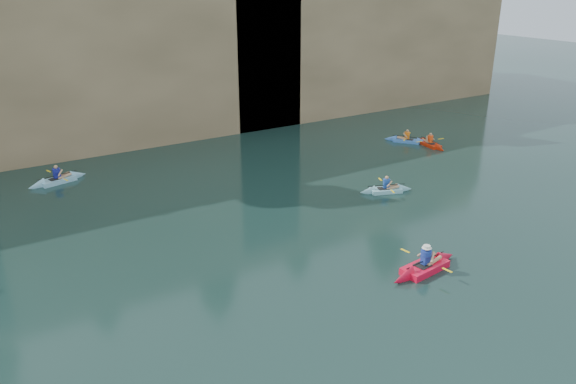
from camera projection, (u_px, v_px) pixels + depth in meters
ground at (299, 327)px, 17.80m from camera, size 160.00×160.00×0.00m
cliff at (67, 41)px, 39.29m from camera, size 70.00×16.00×12.00m
cliff_slab_center at (127, 56)px, 34.54m from camera, size 24.00×2.40×11.40m
cliff_slab_east at (376, 47)px, 44.69m from camera, size 26.00×2.40×9.84m
sea_cave_center at (36, 137)px, 32.57m from camera, size 3.50×1.00×3.20m
sea_cave_east at (248, 99)px, 39.24m from camera, size 5.00×1.00×4.50m
main_kayaker at (425, 267)px, 21.13m from camera, size 3.57×2.37×1.30m
kayaker_ltblue_near at (386, 190)px, 28.69m from camera, size 2.86×2.09×1.10m
kayaker_red_far at (430, 144)px, 36.34m from camera, size 2.13×2.99×1.07m
kayaker_ltblue_mid at (58, 180)px, 29.99m from camera, size 3.30×2.35×1.22m
kayaker_blue_east at (407, 140)px, 37.13m from camera, size 2.29×2.83×1.07m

